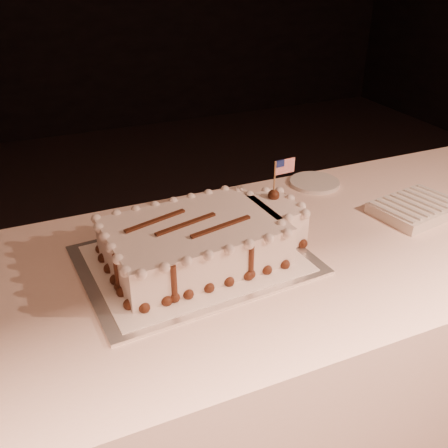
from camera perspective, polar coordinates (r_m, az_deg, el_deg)
name	(u,v)px	position (r m, az deg, el deg)	size (l,w,h in m)	color
banquet_table	(255,361)	(1.52, 3.58, -15.35)	(2.40, 0.80, 0.75)	#FFD9C5
cake_board	(195,260)	(1.26, -3.35, -4.10)	(0.55, 0.41, 0.01)	white
doily	(195,258)	(1.25, -3.36, -3.91)	(0.49, 0.37, 0.00)	white
sheet_cake	(205,238)	(1.24, -2.20, -1.61)	(0.53, 0.33, 0.21)	white
napkin_stack	(415,208)	(1.57, 21.00, 1.70)	(0.26, 0.21, 0.04)	silver
side_plate	(314,183)	(1.68, 10.30, 4.68)	(0.16, 0.16, 0.01)	silver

